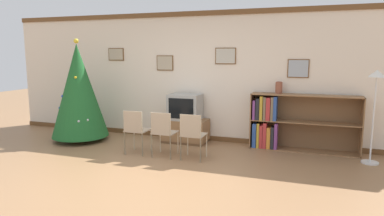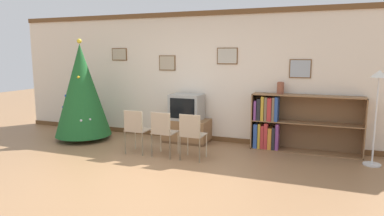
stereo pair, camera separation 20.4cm
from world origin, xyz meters
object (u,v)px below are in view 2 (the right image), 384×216
(folding_chair_right, at_px, (192,134))
(standing_lamp, at_px, (378,93))
(television, at_px, (187,107))
(christmas_tree, at_px, (82,90))
(vase, at_px, (280,88))
(folding_chair_center, at_px, (163,131))
(bookshelf, at_px, (284,123))
(tv_console, at_px, (187,131))
(folding_chair_left, at_px, (136,129))

(folding_chair_right, relative_size, standing_lamp, 0.52)
(television, relative_size, standing_lamp, 0.41)
(christmas_tree, xyz_separation_m, standing_lamp, (5.61, 0.29, 0.14))
(vase, bearing_deg, standing_lamp, -16.05)
(folding_chair_center, height_order, vase, vase)
(folding_chair_center, relative_size, folding_chair_right, 1.00)
(bookshelf, bearing_deg, folding_chair_center, -147.87)
(bookshelf, bearing_deg, folding_chair_right, -138.93)
(tv_console, bearing_deg, standing_lamp, -5.05)
(folding_chair_center, relative_size, bookshelf, 0.41)
(folding_chair_right, bearing_deg, television, 115.97)
(television, distance_m, bookshelf, 1.98)
(folding_chair_center, bearing_deg, bookshelf, 32.13)
(bookshelf, bearing_deg, tv_console, -176.94)
(tv_console, distance_m, folding_chair_left, 1.28)
(folding_chair_left, distance_m, folding_chair_center, 0.55)
(television, bearing_deg, folding_chair_left, -115.97)
(television, xyz_separation_m, bookshelf, (1.97, 0.11, -0.21))
(tv_console, bearing_deg, folding_chair_right, -64.08)
(bookshelf, relative_size, vase, 8.69)
(christmas_tree, xyz_separation_m, television, (2.16, 0.59, -0.32))
(folding_chair_center, bearing_deg, tv_console, 90.00)
(folding_chair_left, xyz_separation_m, folding_chair_right, (1.10, 0.00, 0.00))
(standing_lamp, bearing_deg, vase, 163.95)
(christmas_tree, height_order, standing_lamp, christmas_tree)
(television, bearing_deg, bookshelf, 3.13)
(christmas_tree, bearing_deg, tv_console, 15.32)
(christmas_tree, relative_size, bookshelf, 1.07)
(television, relative_size, vase, 2.81)
(standing_lamp, bearing_deg, christmas_tree, -177.06)
(folding_chair_center, height_order, bookshelf, bookshelf)
(christmas_tree, bearing_deg, folding_chair_right, -11.19)
(television, distance_m, vase, 1.92)
(folding_chair_left, xyz_separation_m, folding_chair_center, (0.55, 0.00, 0.00))
(tv_console, relative_size, folding_chair_center, 1.14)
(tv_console, distance_m, television, 0.50)
(television, bearing_deg, folding_chair_right, -64.03)
(folding_chair_left, height_order, bookshelf, bookshelf)
(folding_chair_left, relative_size, bookshelf, 0.41)
(vase, bearing_deg, bookshelf, -24.22)
(folding_chair_right, bearing_deg, folding_chair_left, 180.00)
(christmas_tree, distance_m, folding_chair_right, 2.83)
(tv_console, bearing_deg, christmas_tree, -164.68)
(christmas_tree, height_order, tv_console, christmas_tree)
(folding_chair_left, height_order, folding_chair_right, same)
(christmas_tree, bearing_deg, bookshelf, 9.59)
(folding_chair_left, bearing_deg, christmas_tree, 161.61)
(tv_console, distance_m, folding_chair_right, 1.28)
(christmas_tree, relative_size, folding_chair_left, 2.61)
(christmas_tree, distance_m, tv_console, 2.39)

